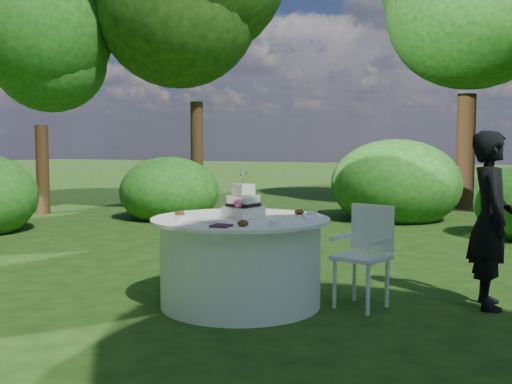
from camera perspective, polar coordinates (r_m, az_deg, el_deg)
ground at (r=5.37m, az=-1.47°, el=-10.63°), size 80.00×80.00×0.00m
napkins at (r=4.64m, az=-3.33°, el=-3.24°), size 0.14×0.14×0.02m
feather_plume at (r=4.96m, az=-5.44°, el=-2.78°), size 0.48×0.07×0.01m
guest at (r=5.52m, az=21.43°, el=-2.48°), size 0.48×0.62×1.52m
table at (r=5.29m, az=-1.48°, el=-6.57°), size 1.56×1.56×0.77m
cake at (r=5.20m, az=-1.22°, el=-1.23°), size 0.35×0.35×0.42m
chair at (r=5.30m, az=10.41°, el=-5.21°), size 0.50×0.50×0.88m
votives at (r=5.04m, az=1.33°, el=-2.49°), size 1.04×0.86×0.04m
petal_cups at (r=5.15m, az=-1.44°, el=-2.28°), size 1.02×1.01×0.05m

